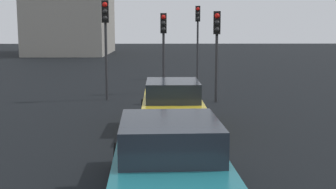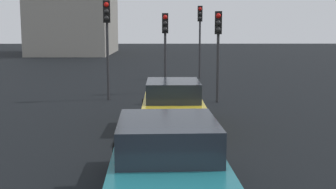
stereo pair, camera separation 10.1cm
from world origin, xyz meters
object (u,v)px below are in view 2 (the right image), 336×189
at_px(traffic_light_near_left, 107,29).
at_px(traffic_light_far_right, 165,36).
at_px(car_yellow_lead, 173,104).
at_px(traffic_light_near_right, 200,27).
at_px(traffic_light_far_left, 218,37).
at_px(car_teal_second, 167,160).

bearing_deg(traffic_light_near_left, traffic_light_far_right, 125.64).
height_order(car_yellow_lead, traffic_light_near_left, traffic_light_near_left).
bearing_deg(traffic_light_near_right, car_yellow_lead, -1.82).
relative_size(traffic_light_near_left, traffic_light_far_left, 1.13).
xyz_separation_m(traffic_light_far_left, traffic_light_far_right, (2.55, 2.08, 0.00)).
height_order(car_yellow_lead, traffic_light_far_right, traffic_light_far_right).
height_order(traffic_light_near_left, traffic_light_far_right, traffic_light_near_left).
height_order(car_yellow_lead, traffic_light_far_left, traffic_light_far_left).
relative_size(car_yellow_lead, traffic_light_near_left, 1.12).
distance_m(car_yellow_lead, traffic_light_far_right, 7.41).
bearing_deg(traffic_light_far_right, traffic_light_far_left, 40.03).
relative_size(traffic_light_near_left, traffic_light_near_right, 0.96).
bearing_deg(traffic_light_far_left, car_teal_second, -3.46).
distance_m(traffic_light_near_left, traffic_light_far_right, 3.08).
bearing_deg(traffic_light_near_right, traffic_light_far_right, -12.48).
height_order(car_teal_second, traffic_light_far_left, traffic_light_far_left).
bearing_deg(car_yellow_lead, traffic_light_far_right, 1.42).
height_order(traffic_light_near_right, traffic_light_far_left, traffic_light_near_right).
distance_m(car_yellow_lead, car_teal_second, 5.80).
bearing_deg(traffic_light_far_left, car_yellow_lead, -14.26).
bearing_deg(traffic_light_far_left, traffic_light_near_right, -171.71).
bearing_deg(car_teal_second, car_yellow_lead, -4.26).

